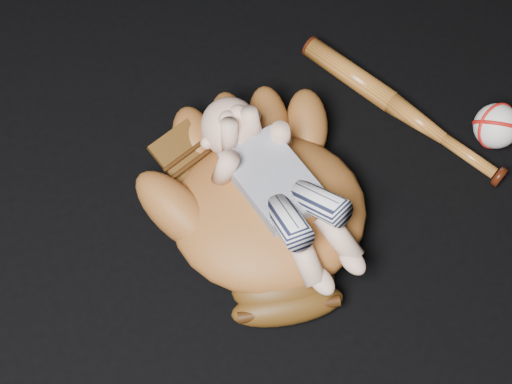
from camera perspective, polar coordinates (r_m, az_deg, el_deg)
baseball_glove at (r=1.21m, az=0.94°, el=-1.07°), size 0.45×0.50×0.14m
newborn_baby at (r=1.17m, az=2.03°, el=0.11°), size 0.23×0.38×0.14m
baseball_bat at (r=1.39m, az=10.59°, el=5.89°), size 0.22×0.40×0.04m
baseball at (r=1.39m, az=17.09°, el=4.61°), size 0.09×0.09×0.08m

